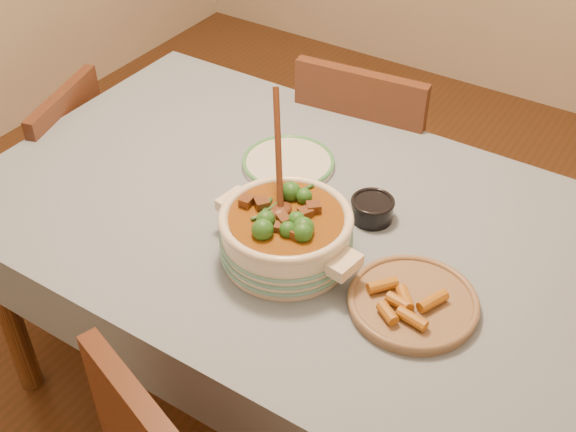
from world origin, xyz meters
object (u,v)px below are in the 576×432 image
(fried_plate, at_px, (413,300))
(chair_far, at_px, (366,161))
(chair_left, at_px, (55,179))
(white_plate, at_px, (288,163))
(stew_casserole, at_px, (286,231))
(condiment_bowl, at_px, (372,208))
(dining_table, at_px, (289,237))

(fried_plate, xyz_separation_m, chair_far, (-0.50, 0.76, -0.26))
(chair_left, bearing_deg, chair_far, 108.16)
(white_plate, height_order, fried_plate, fried_plate)
(stew_casserole, bearing_deg, chair_left, 171.05)
(condiment_bowl, relative_size, chair_far, 0.12)
(stew_casserole, distance_m, fried_plate, 0.33)
(fried_plate, bearing_deg, condiment_bowl, 134.33)
(condiment_bowl, distance_m, chair_far, 0.66)
(dining_table, bearing_deg, chair_far, 97.84)
(dining_table, xyz_separation_m, chair_left, (-0.96, 0.02, -0.20))
(white_plate, xyz_separation_m, fried_plate, (0.53, -0.31, 0.01))
(white_plate, relative_size, chair_far, 0.37)
(dining_table, relative_size, fried_plate, 5.59)
(dining_table, distance_m, chair_far, 0.65)
(white_plate, bearing_deg, fried_plate, -30.12)
(stew_casserole, height_order, condiment_bowl, stew_casserole)
(dining_table, relative_size, condiment_bowl, 14.91)
(stew_casserole, bearing_deg, condiment_bowl, 65.96)
(chair_far, bearing_deg, stew_casserole, 96.20)
(fried_plate, bearing_deg, chair_left, 173.65)
(dining_table, bearing_deg, fried_plate, -18.42)
(white_plate, height_order, chair_far, chair_far)
(fried_plate, bearing_deg, dining_table, 161.58)
(condiment_bowl, xyz_separation_m, chair_far, (-0.28, 0.53, -0.28))
(stew_casserole, relative_size, condiment_bowl, 3.57)
(dining_table, distance_m, white_plate, 0.22)
(stew_casserole, xyz_separation_m, chair_left, (-1.05, 0.17, -0.37))
(white_plate, bearing_deg, chair_far, 87.08)
(white_plate, bearing_deg, dining_table, -56.76)
(stew_casserole, xyz_separation_m, chair_far, (-0.17, 0.77, -0.32))
(white_plate, xyz_separation_m, chair_far, (0.02, 0.46, -0.25))
(dining_table, height_order, stew_casserole, stew_casserole)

